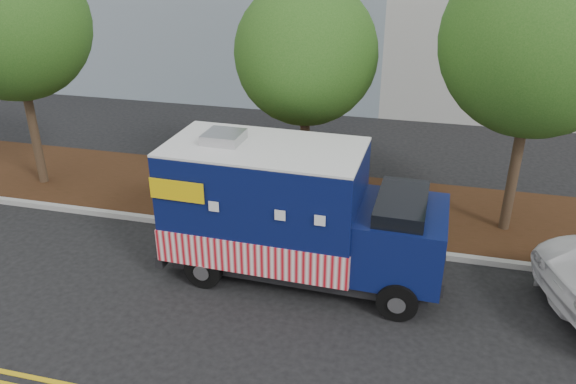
# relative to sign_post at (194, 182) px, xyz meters

# --- Properties ---
(ground) EXTENTS (120.00, 120.00, 0.00)m
(ground) POSITION_rel_sign_post_xyz_m (1.80, -1.64, -1.20)
(ground) COLOR black
(ground) RESTS_ON ground
(curb) EXTENTS (120.00, 0.18, 0.15)m
(curb) POSITION_rel_sign_post_xyz_m (1.80, -0.24, -1.12)
(curb) COLOR #9E9E99
(curb) RESTS_ON ground
(mulch_strip) EXTENTS (120.00, 4.00, 0.15)m
(mulch_strip) POSITION_rel_sign_post_xyz_m (1.80, 1.86, -1.12)
(mulch_strip) COLOR black
(mulch_strip) RESTS_ON ground
(tree_a) EXTENTS (4.18, 4.18, 6.93)m
(tree_a) POSITION_rel_sign_post_xyz_m (-5.50, 1.11, 3.63)
(tree_a) COLOR #38281C
(tree_a) RESTS_ON ground
(tree_b) EXTENTS (3.75, 3.75, 6.13)m
(tree_b) POSITION_rel_sign_post_xyz_m (2.49, 2.03, 3.05)
(tree_b) COLOR #38281C
(tree_b) RESTS_ON ground
(tree_c) EXTENTS (4.39, 4.39, 7.12)m
(tree_c) POSITION_rel_sign_post_xyz_m (7.94, 1.45, 3.71)
(tree_c) COLOR #38281C
(tree_c) RESTS_ON ground
(sign_post) EXTENTS (0.06, 0.06, 2.40)m
(sign_post) POSITION_rel_sign_post_xyz_m (0.00, 0.00, 0.00)
(sign_post) COLOR #473828
(sign_post) RESTS_ON ground
(food_truck) EXTENTS (6.28, 2.54, 3.27)m
(food_truck) POSITION_rel_sign_post_xyz_m (2.97, -1.70, 0.28)
(food_truck) COLOR black
(food_truck) RESTS_ON ground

